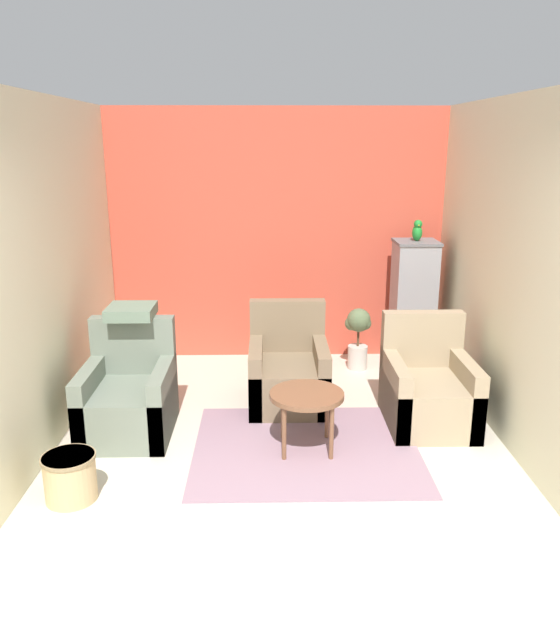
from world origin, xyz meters
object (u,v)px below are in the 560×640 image
Objects in this scene: armchair_right at (428,392)px; birdcage at (413,305)px; coffee_table at (307,399)px; parrot at (417,231)px; armchair_middle at (288,374)px; armchair_left at (129,400)px; wicker_basket at (70,476)px; potted_plant at (358,333)px.

armchair_right is 0.67× the size of birdcage.
parrot is (1.27, 1.94, 1.06)m from coffee_table.
armchair_middle is at bearing -143.82° from parrot.
birdcage is (1.27, 1.94, 0.26)m from coffee_table.
armchair_right is at bearing -20.49° from armchair_middle.
armchair_left reaches higher than wicker_basket.
armchair_left and armchair_middle have the same top height.
coffee_table is 0.63× the size of armchair_right.
birdcage reaches higher than coffee_table.
armchair_left reaches higher than coffee_table.
coffee_table is 0.63× the size of armchair_left.
parrot is at bearing 90.00° from birdcage.
birdcage reaches higher than wicker_basket.
armchair_right is (2.59, 0.12, 0.00)m from armchair_left.
armchair_right is at bearing 2.73° from armchair_left.
parrot is 4.17m from wicker_basket.
armchair_left is 0.67× the size of birdcage.
coffee_table is 1.20m from armchair_right.
armchair_left and armchair_right have the same top height.
birdcage is at bearing 83.24° from armchair_right.
potted_plant is at bearing -171.85° from parrot.
birdcage is at bearing 36.13° from armchair_middle.
parrot is at bearing 83.25° from armchair_right.
armchair_left is 3.21m from birdcage.
wicker_basket is (-2.95, -2.64, -0.52)m from birdcage.
coffee_table is 2.55m from parrot.
birdcage is 3.76× the size of wicker_basket.
armchair_right is 1.38× the size of potted_plant.
parrot reaches higher than potted_plant.
parrot is at bearing 56.85° from coffee_table.
parrot reaches higher than armchair_middle.
armchair_left is 1.38× the size of potted_plant.
potted_plant reaches higher than wicker_basket.
armchair_right is 1.45m from potted_plant.
armchair_middle is 2.52× the size of wicker_basket.
birdcage is 3.99m from wicker_basket.
armchair_middle is at bearing 46.10° from wicker_basket.
armchair_left reaches higher than potted_plant.
parrot reaches higher than wicker_basket.
parrot is at bearing 36.18° from armchair_middle.
armchair_right reaches higher than wicker_basket.
birdcage is 0.67m from potted_plant.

